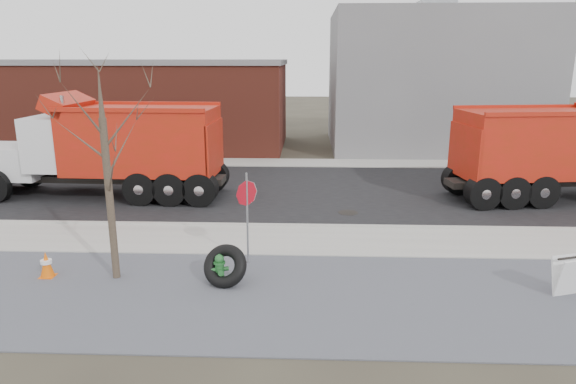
{
  "coord_description": "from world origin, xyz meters",
  "views": [
    {
      "loc": [
        1.56,
        -14.3,
        5.35
      ],
      "look_at": [
        0.96,
        0.75,
        1.4
      ],
      "focal_mm": 32.0,
      "sensor_mm": 36.0,
      "label": 1
    }
  ],
  "objects_px": {
    "dump_truck_red_a": "(567,149)",
    "dump_truck_red_b": "(110,146)",
    "fire_hydrant": "(220,271)",
    "stop_sign": "(247,202)",
    "truck_tire": "(225,266)",
    "sandwich_board": "(568,276)"
  },
  "relations": [
    {
      "from": "truck_tire",
      "to": "dump_truck_red_b",
      "type": "height_order",
      "value": "dump_truck_red_b"
    },
    {
      "from": "fire_hydrant",
      "to": "stop_sign",
      "type": "xyz_separation_m",
      "value": [
        0.53,
        1.32,
        1.36
      ]
    },
    {
      "from": "fire_hydrant",
      "to": "dump_truck_red_b",
      "type": "relative_size",
      "value": 0.08
    },
    {
      "from": "stop_sign",
      "to": "dump_truck_red_a",
      "type": "bearing_deg",
      "value": 7.75
    },
    {
      "from": "fire_hydrant",
      "to": "sandwich_board",
      "type": "xyz_separation_m",
      "value": [
        8.1,
        -0.28,
        0.14
      ]
    },
    {
      "from": "stop_sign",
      "to": "sandwich_board",
      "type": "height_order",
      "value": "stop_sign"
    },
    {
      "from": "sandwich_board",
      "to": "dump_truck_red_a",
      "type": "relative_size",
      "value": 0.09
    },
    {
      "from": "dump_truck_red_a",
      "to": "dump_truck_red_b",
      "type": "relative_size",
      "value": 1.02
    },
    {
      "from": "fire_hydrant",
      "to": "dump_truck_red_b",
      "type": "distance_m",
      "value": 9.9
    },
    {
      "from": "fire_hydrant",
      "to": "stop_sign",
      "type": "distance_m",
      "value": 1.97
    },
    {
      "from": "truck_tire",
      "to": "dump_truck_red_a",
      "type": "distance_m",
      "value": 14.56
    },
    {
      "from": "truck_tire",
      "to": "sandwich_board",
      "type": "relative_size",
      "value": 1.34
    },
    {
      "from": "dump_truck_red_b",
      "to": "sandwich_board",
      "type": "bearing_deg",
      "value": 150.74
    },
    {
      "from": "fire_hydrant",
      "to": "stop_sign",
      "type": "height_order",
      "value": "stop_sign"
    },
    {
      "from": "stop_sign",
      "to": "dump_truck_red_a",
      "type": "distance_m",
      "value": 13.43
    },
    {
      "from": "dump_truck_red_b",
      "to": "stop_sign",
      "type": "bearing_deg",
      "value": 134.41
    },
    {
      "from": "fire_hydrant",
      "to": "truck_tire",
      "type": "height_order",
      "value": "truck_tire"
    },
    {
      "from": "sandwich_board",
      "to": "dump_truck_red_a",
      "type": "xyz_separation_m",
      "value": [
        3.89,
        8.61,
        1.49
      ]
    },
    {
      "from": "truck_tire",
      "to": "sandwich_board",
      "type": "distance_m",
      "value": 7.97
    },
    {
      "from": "fire_hydrant",
      "to": "dump_truck_red_a",
      "type": "relative_size",
      "value": 0.08
    },
    {
      "from": "sandwich_board",
      "to": "dump_truck_red_b",
      "type": "relative_size",
      "value": 0.1
    },
    {
      "from": "fire_hydrant",
      "to": "sandwich_board",
      "type": "distance_m",
      "value": 8.11
    }
  ]
}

